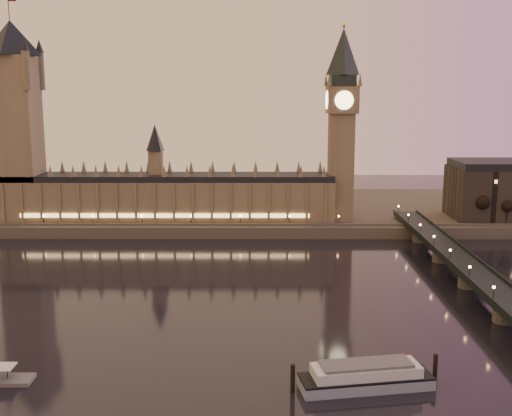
% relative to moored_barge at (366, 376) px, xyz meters
% --- Properties ---
extents(ground, '(700.00, 700.00, 0.00)m').
position_rel_moored_barge_xyz_m(ground, '(-37.75, 66.99, -3.12)').
color(ground, black).
rests_on(ground, ground).
extents(far_embankment, '(560.00, 130.00, 6.00)m').
position_rel_moored_barge_xyz_m(far_embankment, '(-7.75, 231.99, -0.12)').
color(far_embankment, '#423D35').
rests_on(far_embankment, ground).
extents(palace_of_westminster, '(180.00, 26.62, 52.00)m').
position_rel_moored_barge_xyz_m(palace_of_westminster, '(-77.88, 187.98, 18.59)').
color(palace_of_westminster, brown).
rests_on(palace_of_westminster, ground).
extents(victoria_tower, '(31.68, 31.68, 118.00)m').
position_rel_moored_barge_xyz_m(victoria_tower, '(-157.75, 187.99, 62.67)').
color(victoria_tower, brown).
rests_on(victoria_tower, ground).
extents(big_ben, '(17.68, 17.68, 104.00)m').
position_rel_moored_barge_xyz_m(big_ben, '(16.23, 187.97, 60.83)').
color(big_ben, brown).
rests_on(big_ben, ground).
extents(westminster_bridge, '(13.20, 260.00, 15.30)m').
position_rel_moored_barge_xyz_m(westminster_bridge, '(53.86, 66.99, 2.40)').
color(westminster_bridge, black).
rests_on(westminster_bridge, ground).
extents(bare_tree_0, '(6.80, 6.80, 13.83)m').
position_rel_moored_barge_xyz_m(bare_tree_0, '(88.69, 175.99, 13.23)').
color(bare_tree_0, black).
rests_on(bare_tree_0, ground).
extents(bare_tree_1, '(6.80, 6.80, 13.83)m').
position_rel_moored_barge_xyz_m(bare_tree_1, '(103.89, 175.99, 13.23)').
color(bare_tree_1, black).
rests_on(bare_tree_1, ground).
extents(moored_barge, '(39.73, 15.52, 7.39)m').
position_rel_moored_barge_xyz_m(moored_barge, '(0.00, 0.00, 0.00)').
color(moored_barge, '#8692AB').
rests_on(moored_barge, ground).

